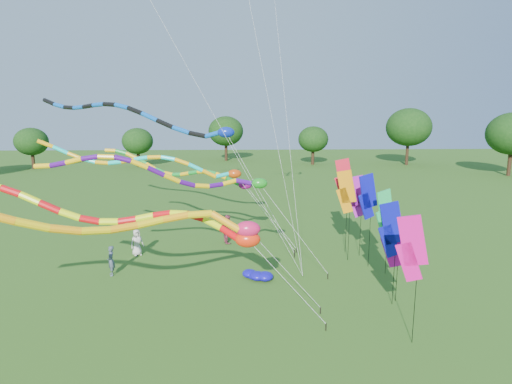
{
  "coord_description": "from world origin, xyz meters",
  "views": [
    {
      "loc": [
        -0.62,
        -16.03,
        8.34
      ],
      "look_at": [
        0.12,
        2.81,
        4.8
      ],
      "focal_mm": 30.0,
      "sensor_mm": 36.0,
      "label": 1
    }
  ],
  "objects_px": {
    "blue_nylon_heap": "(263,276)",
    "person_b": "(111,261)",
    "tube_kite_red": "(156,221)",
    "person_a": "(137,242)",
    "person_c": "(228,229)",
    "tube_kite_orange": "(109,220)"
  },
  "relations": [
    {
      "from": "blue_nylon_heap",
      "to": "person_b",
      "type": "relative_size",
      "value": 1.06
    },
    {
      "from": "tube_kite_red",
      "to": "person_a",
      "type": "distance_m",
      "value": 9.24
    },
    {
      "from": "blue_nylon_heap",
      "to": "person_a",
      "type": "bearing_deg",
      "value": 149.79
    },
    {
      "from": "blue_nylon_heap",
      "to": "person_c",
      "type": "height_order",
      "value": "person_c"
    },
    {
      "from": "tube_kite_red",
      "to": "person_c",
      "type": "bearing_deg",
      "value": 85.73
    },
    {
      "from": "tube_kite_red",
      "to": "person_c",
      "type": "xyz_separation_m",
      "value": [
        2.49,
        10.39,
        -3.23
      ]
    },
    {
      "from": "person_a",
      "to": "tube_kite_red",
      "type": "bearing_deg",
      "value": -108.33
    },
    {
      "from": "blue_nylon_heap",
      "to": "tube_kite_red",
      "type": "bearing_deg",
      "value": -138.23
    },
    {
      "from": "tube_kite_orange",
      "to": "person_c",
      "type": "relative_size",
      "value": 8.25
    },
    {
      "from": "blue_nylon_heap",
      "to": "person_b",
      "type": "xyz_separation_m",
      "value": [
        -7.8,
        1.07,
        0.55
      ]
    },
    {
      "from": "blue_nylon_heap",
      "to": "person_b",
      "type": "distance_m",
      "value": 7.9
    },
    {
      "from": "tube_kite_orange",
      "to": "person_a",
      "type": "relative_size",
      "value": 9.74
    },
    {
      "from": "person_c",
      "to": "blue_nylon_heap",
      "type": "bearing_deg",
      "value": -178.71
    },
    {
      "from": "tube_kite_red",
      "to": "tube_kite_orange",
      "type": "bearing_deg",
      "value": -108.09
    },
    {
      "from": "person_a",
      "to": "person_c",
      "type": "bearing_deg",
      "value": -14.11
    },
    {
      "from": "tube_kite_orange",
      "to": "blue_nylon_heap",
      "type": "xyz_separation_m",
      "value": [
        5.53,
        6.11,
        -4.54
      ]
    },
    {
      "from": "tube_kite_red",
      "to": "blue_nylon_heap",
      "type": "bearing_deg",
      "value": 50.98
    },
    {
      "from": "person_b",
      "to": "tube_kite_orange",
      "type": "bearing_deg",
      "value": -4.36
    },
    {
      "from": "tube_kite_orange",
      "to": "blue_nylon_heap",
      "type": "relative_size",
      "value": 9.16
    },
    {
      "from": "tube_kite_red",
      "to": "person_c",
      "type": "distance_m",
      "value": 11.17
    },
    {
      "from": "person_a",
      "to": "person_b",
      "type": "bearing_deg",
      "value": -138.14
    },
    {
      "from": "tube_kite_orange",
      "to": "blue_nylon_heap",
      "type": "height_order",
      "value": "tube_kite_orange"
    }
  ]
}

